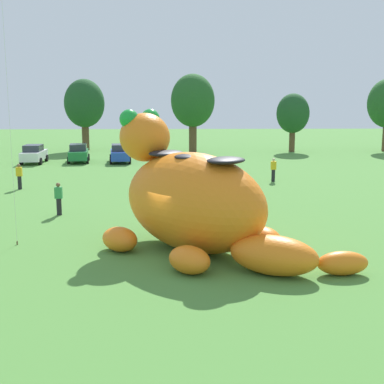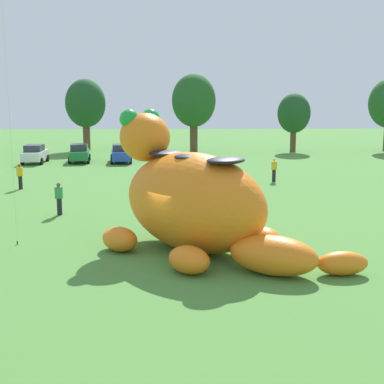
% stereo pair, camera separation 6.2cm
% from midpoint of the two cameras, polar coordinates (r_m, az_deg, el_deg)
% --- Properties ---
extents(ground_plane, '(160.00, 160.00, 0.00)m').
position_cam_midpoint_polar(ground_plane, '(20.80, -1.43, -6.63)').
color(ground_plane, '#4C8438').
extents(giant_inflatable_creature, '(9.95, 8.38, 5.57)m').
position_cam_midpoint_polar(giant_inflatable_creature, '(20.63, 0.07, -0.93)').
color(giant_inflatable_creature, orange).
rests_on(giant_inflatable_creature, ground).
extents(car_white, '(2.01, 4.14, 1.72)m').
position_cam_midpoint_polar(car_white, '(50.49, -16.97, 4.01)').
color(car_white, white).
rests_on(car_white, ground).
extents(car_green, '(2.34, 4.29, 1.72)m').
position_cam_midpoint_polar(car_green, '(50.23, -12.36, 4.19)').
color(car_green, '#1E7238').
rests_on(car_green, ground).
extents(car_blue, '(2.31, 4.27, 1.72)m').
position_cam_midpoint_polar(car_blue, '(49.28, -7.94, 4.21)').
color(car_blue, '#2347B7').
rests_on(car_blue, ground).
extents(tree_left, '(4.55, 4.55, 8.08)m').
position_cam_midpoint_polar(tree_left, '(61.26, -11.74, 9.44)').
color(tree_left, brown).
rests_on(tree_left, ground).
extents(tree_mid_left, '(4.83, 4.83, 8.57)m').
position_cam_midpoint_polar(tree_mid_left, '(58.08, 0.06, 9.93)').
color(tree_mid_left, brown).
rests_on(tree_mid_left, ground).
extents(tree_centre_left, '(3.63, 3.63, 6.45)m').
position_cam_midpoint_polar(tree_centre_left, '(59.47, 10.97, 8.42)').
color(tree_centre_left, brown).
rests_on(tree_centre_left, ground).
extents(spectator_near_inflatable, '(0.38, 0.26, 1.71)m').
position_cam_midpoint_polar(spectator_near_inflatable, '(38.21, 8.86, 2.40)').
color(spectator_near_inflatable, black).
rests_on(spectator_near_inflatable, ground).
extents(spectator_mid_field, '(0.38, 0.26, 1.71)m').
position_cam_midpoint_polar(spectator_mid_field, '(27.92, -14.46, -0.75)').
color(spectator_mid_field, black).
rests_on(spectator_mid_field, ground).
extents(spectator_by_cars, '(0.38, 0.26, 1.71)m').
position_cam_midpoint_polar(spectator_by_cars, '(41.10, -4.11, 3.05)').
color(spectator_by_cars, '#2D334C').
rests_on(spectator_by_cars, ground).
extents(spectator_wandering, '(0.38, 0.26, 1.71)m').
position_cam_midpoint_polar(spectator_wandering, '(36.48, -18.44, 1.61)').
color(spectator_wandering, black).
rests_on(spectator_wandering, ground).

